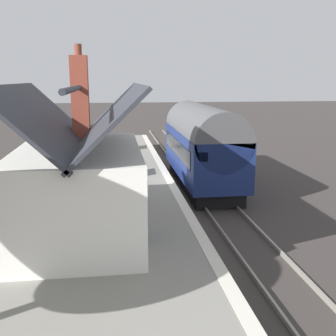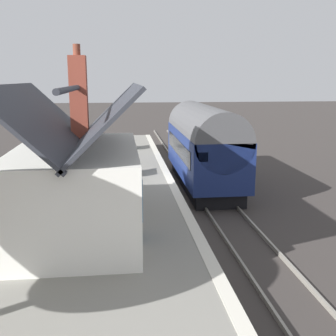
{
  "view_description": "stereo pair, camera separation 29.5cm",
  "coord_description": "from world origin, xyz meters",
  "px_view_note": "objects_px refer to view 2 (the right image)",
  "views": [
    {
      "loc": [
        -18.31,
        3.74,
        5.7
      ],
      "look_at": [
        -1.63,
        1.5,
        1.99
      ],
      "focal_mm": 43.76,
      "sensor_mm": 36.0,
      "label": 1
    },
    {
      "loc": [
        -18.35,
        3.45,
        5.7
      ],
      "look_at": [
        -1.63,
        1.5,
        1.99
      ],
      "focal_mm": 43.76,
      "sensor_mm": 36.0,
      "label": 2
    }
  ],
  "objects_px": {
    "bench_by_lamp": "(130,142)",
    "planter_edge_far": "(98,155)",
    "station_building": "(78,184)",
    "planter_by_door": "(116,153)",
    "train": "(204,145)",
    "planter_under_sign": "(113,138)",
    "bench_platform_end": "(130,166)"
  },
  "relations": [
    {
      "from": "train",
      "to": "bench_by_lamp",
      "type": "bearing_deg",
      "value": 29.68
    },
    {
      "from": "bench_by_lamp",
      "to": "planter_edge_far",
      "type": "xyz_separation_m",
      "value": [
        -4.7,
        1.89,
        0.03
      ]
    },
    {
      "from": "station_building",
      "to": "bench_platform_end",
      "type": "height_order",
      "value": "station_building"
    },
    {
      "from": "station_building",
      "to": "planter_under_sign",
      "type": "xyz_separation_m",
      "value": [
        17.31,
        -0.75,
        -1.09
      ]
    },
    {
      "from": "planter_by_door",
      "to": "train",
      "type": "bearing_deg",
      "value": -119.94
    },
    {
      "from": "train",
      "to": "bench_platform_end",
      "type": "xyz_separation_m",
      "value": [
        -1.16,
        3.94,
        -0.75
      ]
    },
    {
      "from": "bench_platform_end",
      "to": "planter_edge_far",
      "type": "height_order",
      "value": "planter_edge_far"
    },
    {
      "from": "station_building",
      "to": "planter_edge_far",
      "type": "relative_size",
      "value": 7.15
    },
    {
      "from": "planter_by_door",
      "to": "planter_under_sign",
      "type": "bearing_deg",
      "value": 2.83
    },
    {
      "from": "planter_edge_far",
      "to": "train",
      "type": "bearing_deg",
      "value": -108.37
    },
    {
      "from": "bench_platform_end",
      "to": "planter_edge_far",
      "type": "relative_size",
      "value": 1.5
    },
    {
      "from": "planter_by_door",
      "to": "planter_under_sign",
      "type": "xyz_separation_m",
      "value": [
        6.12,
        0.3,
        -0.02
      ]
    },
    {
      "from": "planter_under_sign",
      "to": "bench_by_lamp",
      "type": "bearing_deg",
      "value": -151.72
    },
    {
      "from": "station_building",
      "to": "planter_edge_far",
      "type": "xyz_separation_m",
      "value": [
        10.4,
        -0.05,
        -1.0
      ]
    },
    {
      "from": "bench_platform_end",
      "to": "planter_under_sign",
      "type": "relative_size",
      "value": 1.93
    },
    {
      "from": "train",
      "to": "planter_by_door",
      "type": "relative_size",
      "value": 11.29
    },
    {
      "from": "train",
      "to": "planter_edge_far",
      "type": "height_order",
      "value": "train"
    },
    {
      "from": "train",
      "to": "bench_by_lamp",
      "type": "height_order",
      "value": "train"
    },
    {
      "from": "station_building",
      "to": "bench_platform_end",
      "type": "bearing_deg",
      "value": -13.4
    },
    {
      "from": "bench_by_lamp",
      "to": "planter_under_sign",
      "type": "height_order",
      "value": "bench_by_lamp"
    },
    {
      "from": "bench_by_lamp",
      "to": "planter_by_door",
      "type": "relative_size",
      "value": 1.74
    },
    {
      "from": "bench_by_lamp",
      "to": "station_building",
      "type": "bearing_deg",
      "value": 172.67
    },
    {
      "from": "bench_by_lamp",
      "to": "planter_by_door",
      "type": "bearing_deg",
      "value": 167.24
    },
    {
      "from": "station_building",
      "to": "train",
      "type": "bearing_deg",
      "value": -33.73
    },
    {
      "from": "train",
      "to": "planter_by_door",
      "type": "xyz_separation_m",
      "value": [
        2.67,
        4.63,
        -0.79
      ]
    },
    {
      "from": "bench_by_lamp",
      "to": "planter_by_door",
      "type": "xyz_separation_m",
      "value": [
        -3.91,
        0.89,
        -0.04
      ]
    },
    {
      "from": "station_building",
      "to": "planter_by_door",
      "type": "bearing_deg",
      "value": -5.39
    },
    {
      "from": "station_building",
      "to": "bench_by_lamp",
      "type": "xyz_separation_m",
      "value": [
        15.1,
        -1.94,
        -1.03
      ]
    },
    {
      "from": "station_building",
      "to": "planter_under_sign",
      "type": "bearing_deg",
      "value": -2.5
    },
    {
      "from": "station_building",
      "to": "planter_by_door",
      "type": "distance_m",
      "value": 11.29
    },
    {
      "from": "bench_by_lamp",
      "to": "train",
      "type": "bearing_deg",
      "value": -150.32
    },
    {
      "from": "bench_platform_end",
      "to": "planter_by_door",
      "type": "distance_m",
      "value": 3.9
    }
  ]
}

